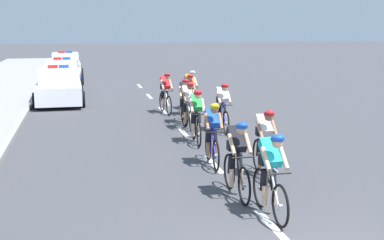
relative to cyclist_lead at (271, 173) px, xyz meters
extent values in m
cube|color=#9E9E99|center=(-5.16, 11.65, -0.72)|extent=(0.16, 60.00, 0.13)
cube|color=white|center=(-0.11, -0.45, -0.78)|extent=(0.14, 1.60, 0.01)
cube|color=white|center=(-0.11, 3.55, -0.78)|extent=(0.14, 1.60, 0.01)
cube|color=white|center=(-0.11, 7.55, -0.78)|extent=(0.14, 1.60, 0.01)
cube|color=white|center=(-0.11, 11.55, -0.78)|extent=(0.14, 1.60, 0.01)
cube|color=white|center=(-0.11, 15.55, -0.78)|extent=(0.14, 1.60, 0.01)
cube|color=white|center=(-0.11, 19.55, -0.78)|extent=(0.14, 1.60, 0.01)
torus|color=black|center=(0.00, -0.48, -0.42)|extent=(0.05, 0.72, 0.72)
cylinder|color=#99999E|center=(0.00, -0.48, -0.42)|extent=(0.06, 0.06, 0.06)
torus|color=black|center=(0.00, 0.52, -0.42)|extent=(0.05, 0.72, 0.72)
cylinder|color=#99999E|center=(0.00, 0.52, -0.42)|extent=(0.06, 0.06, 0.06)
cylinder|color=silver|center=(0.00, -0.03, 0.11)|extent=(0.04, 0.55, 0.04)
cylinder|color=silver|center=(0.00, -0.20, -0.21)|extent=(0.04, 0.48, 0.63)
cylinder|color=silver|center=(0.00, 0.17, -0.19)|extent=(0.04, 0.04, 0.65)
cylinder|color=black|center=(0.00, -0.38, 0.09)|extent=(0.42, 0.03, 0.03)
cube|color=black|center=(0.00, 0.17, 0.15)|extent=(0.10, 0.22, 0.05)
cube|color=#19B2B7|center=(0.00, 0.05, 0.35)|extent=(0.28, 0.54, 0.47)
cube|color=black|center=(0.00, 0.16, 0.19)|extent=(0.28, 0.20, 0.18)
cylinder|color=black|center=(0.09, 0.11, -0.15)|extent=(0.11, 0.22, 0.40)
cylinder|color=tan|center=(0.09, 0.03, -0.41)|extent=(0.09, 0.15, 0.36)
cylinder|color=black|center=(-0.09, 0.11, -0.15)|extent=(0.11, 0.17, 0.40)
cylinder|color=tan|center=(-0.09, 0.03, -0.41)|extent=(0.09, 0.12, 0.36)
cylinder|color=tan|center=(0.16, -0.17, 0.30)|extent=(0.08, 0.40, 0.35)
cylinder|color=tan|center=(-0.16, -0.17, 0.30)|extent=(0.08, 0.40, 0.35)
sphere|color=tan|center=(0.00, -0.25, 0.59)|extent=(0.19, 0.19, 0.19)
ellipsoid|color=blue|center=(0.00, -0.26, 0.66)|extent=(0.23, 0.32, 0.24)
torus|color=black|center=(-0.26, 0.67, -0.42)|extent=(0.05, 0.72, 0.72)
cylinder|color=#99999E|center=(-0.26, 0.67, -0.42)|extent=(0.06, 0.06, 0.06)
torus|color=black|center=(-0.26, 1.67, -0.42)|extent=(0.05, 0.72, 0.72)
cylinder|color=#99999E|center=(-0.26, 1.67, -0.42)|extent=(0.06, 0.06, 0.06)
cylinder|color=black|center=(-0.26, 1.12, 0.11)|extent=(0.04, 0.55, 0.04)
cylinder|color=black|center=(-0.26, 0.94, -0.21)|extent=(0.04, 0.48, 0.63)
cylinder|color=black|center=(-0.26, 1.32, -0.19)|extent=(0.04, 0.04, 0.65)
cylinder|color=black|center=(-0.26, 0.77, 0.09)|extent=(0.42, 0.03, 0.03)
cube|color=black|center=(-0.26, 1.32, 0.15)|extent=(0.10, 0.22, 0.05)
cube|color=black|center=(-0.26, 1.19, 0.35)|extent=(0.28, 0.54, 0.47)
cube|color=black|center=(-0.26, 1.31, 0.19)|extent=(0.28, 0.20, 0.18)
cylinder|color=black|center=(-0.17, 1.26, -0.15)|extent=(0.11, 0.22, 0.40)
cylinder|color=tan|center=(-0.17, 1.18, -0.41)|extent=(0.09, 0.15, 0.36)
cylinder|color=black|center=(-0.35, 1.26, -0.15)|extent=(0.11, 0.17, 0.40)
cylinder|color=tan|center=(-0.35, 1.18, -0.41)|extent=(0.09, 0.12, 0.36)
cylinder|color=tan|center=(-0.10, 0.98, 0.30)|extent=(0.08, 0.40, 0.35)
cylinder|color=tan|center=(-0.42, 0.98, 0.30)|extent=(0.08, 0.40, 0.35)
sphere|color=tan|center=(-0.26, 0.89, 0.59)|extent=(0.19, 0.19, 0.19)
ellipsoid|color=blue|center=(-0.26, 0.88, 0.66)|extent=(0.23, 0.32, 0.24)
torus|color=black|center=(0.69, 1.84, -0.42)|extent=(0.08, 0.73, 0.72)
cylinder|color=#99999E|center=(0.69, 1.84, -0.42)|extent=(0.06, 0.06, 0.06)
torus|color=black|center=(0.74, 2.84, -0.42)|extent=(0.08, 0.73, 0.72)
cylinder|color=#99999E|center=(0.74, 2.84, -0.42)|extent=(0.06, 0.06, 0.06)
cylinder|color=black|center=(0.71, 2.29, 0.11)|extent=(0.06, 0.55, 0.04)
cylinder|color=black|center=(0.70, 2.12, -0.21)|extent=(0.06, 0.48, 0.63)
cylinder|color=black|center=(0.72, 2.49, -0.19)|extent=(0.04, 0.04, 0.65)
cylinder|color=black|center=(0.69, 1.94, 0.09)|extent=(0.42, 0.05, 0.03)
cube|color=black|center=(0.72, 2.49, 0.15)|extent=(0.11, 0.22, 0.05)
cube|color=white|center=(0.71, 2.37, 0.35)|extent=(0.31, 0.57, 0.44)
cube|color=black|center=(0.72, 2.48, 0.19)|extent=(0.29, 0.21, 0.18)
cylinder|color=black|center=(0.81, 2.43, -0.15)|extent=(0.12, 0.23, 0.40)
cylinder|color=#9E7051|center=(0.80, 2.35, -0.41)|extent=(0.10, 0.16, 0.36)
cylinder|color=black|center=(0.63, 2.44, -0.15)|extent=(0.12, 0.17, 0.40)
cylinder|color=#9E7051|center=(0.62, 2.36, -0.41)|extent=(0.10, 0.13, 0.36)
cylinder|color=#9E7051|center=(0.86, 2.15, 0.30)|extent=(0.10, 0.40, 0.35)
cylinder|color=#9E7051|center=(0.54, 2.16, 0.30)|extent=(0.10, 0.40, 0.35)
sphere|color=#9E7051|center=(0.70, 2.07, 0.59)|extent=(0.19, 0.19, 0.19)
ellipsoid|color=red|center=(0.70, 2.06, 0.66)|extent=(0.25, 0.33, 0.24)
torus|color=black|center=(-0.20, 2.99, -0.42)|extent=(0.09, 0.73, 0.72)
cylinder|color=#99999E|center=(-0.20, 2.99, -0.42)|extent=(0.06, 0.06, 0.06)
torus|color=black|center=(-0.14, 3.99, -0.42)|extent=(0.09, 0.73, 0.72)
cylinder|color=#99999E|center=(-0.14, 3.99, -0.42)|extent=(0.06, 0.06, 0.06)
cylinder|color=#1E1E99|center=(-0.17, 3.44, 0.11)|extent=(0.07, 0.55, 0.04)
cylinder|color=#1E1E99|center=(-0.18, 3.26, -0.21)|extent=(0.07, 0.48, 0.63)
cylinder|color=#1E1E99|center=(-0.16, 3.64, -0.19)|extent=(0.04, 0.04, 0.65)
cylinder|color=black|center=(-0.19, 3.09, 0.09)|extent=(0.42, 0.05, 0.03)
cube|color=black|center=(-0.16, 3.64, 0.15)|extent=(0.11, 0.23, 0.05)
cube|color=blue|center=(-0.17, 3.51, 0.35)|extent=(0.31, 0.56, 0.45)
cube|color=black|center=(-0.16, 3.63, 0.19)|extent=(0.29, 0.22, 0.18)
cylinder|color=black|center=(-0.07, 3.57, -0.15)|extent=(0.12, 0.23, 0.40)
cylinder|color=#9E7051|center=(-0.08, 3.49, -0.41)|extent=(0.10, 0.16, 0.36)
cylinder|color=black|center=(-0.25, 3.58, -0.15)|extent=(0.12, 0.18, 0.40)
cylinder|color=#9E7051|center=(-0.26, 3.50, -0.41)|extent=(0.10, 0.13, 0.36)
cylinder|color=#9E7051|center=(-0.02, 3.29, 0.30)|extent=(0.10, 0.41, 0.35)
cylinder|color=#9E7051|center=(-0.34, 3.31, 0.30)|extent=(0.10, 0.41, 0.35)
sphere|color=#9E7051|center=(-0.18, 3.21, 0.59)|extent=(0.19, 0.19, 0.19)
ellipsoid|color=yellow|center=(-0.19, 3.20, 0.66)|extent=(0.25, 0.33, 0.24)
torus|color=black|center=(-0.06, 5.36, -0.42)|extent=(0.10, 0.73, 0.72)
cylinder|color=#99999E|center=(-0.06, 5.36, -0.42)|extent=(0.06, 0.06, 0.06)
torus|color=black|center=(0.01, 6.36, -0.42)|extent=(0.10, 0.73, 0.72)
cylinder|color=#99999E|center=(0.01, 6.36, -0.42)|extent=(0.06, 0.06, 0.06)
cylinder|color=black|center=(-0.03, 5.81, 0.11)|extent=(0.08, 0.55, 0.04)
cylinder|color=black|center=(-0.04, 5.64, -0.21)|extent=(0.07, 0.48, 0.63)
cylinder|color=black|center=(-0.02, 6.01, -0.19)|extent=(0.04, 0.04, 0.65)
cylinder|color=black|center=(-0.06, 5.46, 0.09)|extent=(0.42, 0.06, 0.03)
cube|color=black|center=(-0.02, 6.01, 0.15)|extent=(0.12, 0.23, 0.05)
cube|color=green|center=(-0.03, 5.89, 0.35)|extent=(0.32, 0.56, 0.46)
cube|color=black|center=(-0.02, 6.00, 0.19)|extent=(0.29, 0.22, 0.18)
cylinder|color=black|center=(0.07, 5.95, -0.15)|extent=(0.13, 0.23, 0.40)
cylinder|color=beige|center=(0.06, 5.87, -0.41)|extent=(0.10, 0.16, 0.36)
cylinder|color=black|center=(-0.11, 5.96, -0.15)|extent=(0.12, 0.18, 0.40)
cylinder|color=beige|center=(-0.12, 5.88, -0.41)|extent=(0.10, 0.13, 0.36)
cylinder|color=beige|center=(0.12, 5.66, 0.30)|extent=(0.10, 0.41, 0.35)
cylinder|color=beige|center=(-0.20, 5.69, 0.30)|extent=(0.10, 0.41, 0.35)
sphere|color=beige|center=(-0.05, 5.59, 0.59)|extent=(0.19, 0.19, 0.19)
ellipsoid|color=red|center=(-0.05, 5.58, 0.66)|extent=(0.25, 0.33, 0.24)
torus|color=black|center=(0.15, 7.29, -0.42)|extent=(0.08, 0.73, 0.72)
cylinder|color=#99999E|center=(0.15, 7.29, -0.42)|extent=(0.06, 0.06, 0.06)
torus|color=black|center=(0.10, 8.29, -0.42)|extent=(0.08, 0.73, 0.72)
cylinder|color=#99999E|center=(0.10, 8.29, -0.42)|extent=(0.06, 0.06, 0.06)
cylinder|color=silver|center=(0.13, 7.74, 0.11)|extent=(0.06, 0.55, 0.04)
cylinder|color=silver|center=(0.13, 7.57, -0.21)|extent=(0.06, 0.48, 0.63)
cylinder|color=silver|center=(0.12, 7.94, -0.19)|extent=(0.04, 0.04, 0.65)
cylinder|color=black|center=(0.14, 7.39, 0.09)|extent=(0.42, 0.05, 0.03)
cube|color=black|center=(0.12, 7.94, 0.15)|extent=(0.11, 0.22, 0.05)
cube|color=white|center=(0.12, 7.82, 0.35)|extent=(0.31, 0.56, 0.45)
cube|color=black|center=(0.12, 7.93, 0.19)|extent=(0.29, 0.21, 0.18)
cylinder|color=black|center=(0.21, 7.89, -0.15)|extent=(0.12, 0.23, 0.40)
cylinder|color=#9E7051|center=(0.21, 7.81, -0.41)|extent=(0.10, 0.16, 0.36)
cylinder|color=black|center=(0.03, 7.88, -0.15)|extent=(0.12, 0.17, 0.40)
cylinder|color=#9E7051|center=(0.03, 7.80, -0.41)|extent=(0.10, 0.13, 0.36)
cylinder|color=#9E7051|center=(0.29, 7.61, 0.30)|extent=(0.09, 0.40, 0.35)
cylinder|color=#9E7051|center=(-0.03, 7.60, 0.30)|extent=(0.09, 0.40, 0.35)
sphere|color=#9E7051|center=(0.14, 7.52, 0.59)|extent=(0.19, 0.19, 0.19)
ellipsoid|color=red|center=(0.14, 7.51, 0.66)|extent=(0.24, 0.32, 0.24)
torus|color=black|center=(0.17, 8.31, -0.42)|extent=(0.10, 0.73, 0.72)
cylinder|color=#99999E|center=(0.17, 8.31, -0.42)|extent=(0.06, 0.06, 0.06)
torus|color=black|center=(0.25, 9.31, -0.42)|extent=(0.10, 0.73, 0.72)
cylinder|color=#99999E|center=(0.25, 9.31, -0.42)|extent=(0.06, 0.06, 0.06)
cylinder|color=white|center=(0.21, 8.76, 0.11)|extent=(0.08, 0.55, 0.04)
cylinder|color=white|center=(0.19, 8.58, -0.21)|extent=(0.08, 0.48, 0.63)
cylinder|color=white|center=(0.22, 8.96, -0.19)|extent=(0.04, 0.04, 0.65)
cylinder|color=black|center=(0.18, 8.41, 0.09)|extent=(0.42, 0.06, 0.03)
cube|color=black|center=(0.22, 8.96, 0.15)|extent=(0.12, 0.23, 0.05)
cube|color=black|center=(0.21, 8.83, 0.35)|extent=(0.32, 0.56, 0.46)
cube|color=black|center=(0.22, 8.95, 0.19)|extent=(0.29, 0.22, 0.18)
cylinder|color=black|center=(0.31, 8.89, -0.15)|extent=(0.13, 0.23, 0.40)
cylinder|color=tan|center=(0.30, 8.81, -0.41)|extent=(0.10, 0.16, 0.36)
cylinder|color=black|center=(0.13, 8.91, -0.15)|extent=(0.12, 0.18, 0.40)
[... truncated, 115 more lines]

